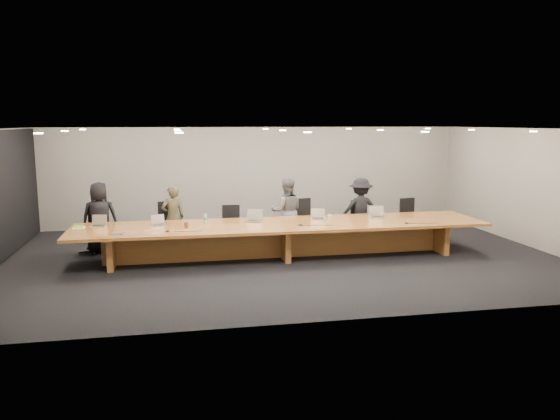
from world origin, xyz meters
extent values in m
plane|color=black|center=(0.00, 0.00, 0.00)|extent=(12.00, 12.00, 0.00)
cube|color=beige|center=(0.00, 4.00, 1.40)|extent=(12.00, 0.02, 2.80)
cube|color=brown|center=(0.00, 0.00, 0.72)|extent=(9.00, 1.80, 0.06)
cube|color=brown|center=(0.00, 0.00, 0.34)|extent=(7.65, 0.15, 0.69)
cube|color=brown|center=(-3.60, 0.00, 0.34)|extent=(0.12, 1.26, 0.69)
cube|color=brown|center=(0.00, 0.00, 0.34)|extent=(0.12, 1.26, 0.69)
cube|color=brown|center=(3.60, 0.00, 0.34)|extent=(0.12, 1.26, 0.69)
imported|color=black|center=(-3.99, 1.24, 0.81)|extent=(0.81, 0.55, 1.62)
imported|color=#3A351F|center=(-2.36, 1.25, 0.75)|extent=(0.61, 0.47, 1.50)
imported|color=#535355|center=(0.35, 1.25, 0.81)|extent=(0.85, 0.70, 1.61)
imported|color=black|center=(2.22, 1.23, 0.79)|extent=(1.09, 0.72, 1.58)
cylinder|color=#AEBEBB|center=(-1.66, 0.33, 0.85)|extent=(0.08, 0.08, 0.21)
cylinder|color=brown|center=(-2.08, -0.07, 0.81)|extent=(0.12, 0.12, 0.11)
cone|color=silver|center=(1.18, 0.36, 0.80)|extent=(0.09, 0.09, 0.09)
cone|color=silver|center=(2.43, 0.36, 0.80)|extent=(0.11, 0.11, 0.10)
cube|color=white|center=(-4.30, 0.30, 0.76)|extent=(0.25, 0.21, 0.01)
cube|color=#68D338|center=(-4.30, 0.30, 0.78)|extent=(0.18, 0.10, 0.03)
cube|color=#A8A8AD|center=(-3.44, -0.50, 0.77)|extent=(0.24, 0.19, 0.03)
cone|color=black|center=(-2.47, -0.44, 0.76)|extent=(0.13, 0.13, 0.03)
cone|color=black|center=(0.33, -0.32, 0.77)|extent=(0.18, 0.18, 0.03)
cone|color=black|center=(2.66, -0.54, 0.76)|extent=(0.14, 0.14, 0.03)
camera|label=1|loc=(-2.31, -11.51, 2.95)|focal=35.00mm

